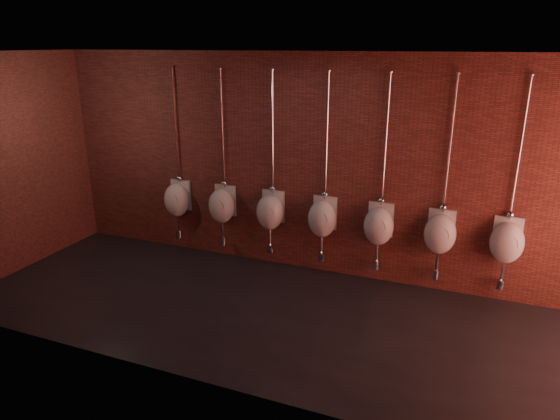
% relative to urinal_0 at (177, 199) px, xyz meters
% --- Properties ---
extents(ground, '(8.50, 8.50, 0.00)m').
position_rel_urinal_0_xyz_m(ground, '(2.37, -1.35, -0.90)').
color(ground, black).
rests_on(ground, ground).
extents(room_shell, '(8.54, 3.04, 3.22)m').
position_rel_urinal_0_xyz_m(room_shell, '(2.37, -1.35, 1.11)').
color(room_shell, black).
rests_on(room_shell, ground).
extents(urinal_0, '(0.43, 0.37, 2.72)m').
position_rel_urinal_0_xyz_m(urinal_0, '(0.00, 0.00, 0.00)').
color(urinal_0, white).
rests_on(urinal_0, ground).
extents(urinal_1, '(0.43, 0.37, 2.72)m').
position_rel_urinal_0_xyz_m(urinal_1, '(0.82, 0.00, 0.00)').
color(urinal_1, white).
rests_on(urinal_1, ground).
extents(urinal_2, '(0.43, 0.37, 2.72)m').
position_rel_urinal_0_xyz_m(urinal_2, '(1.64, 0.00, 0.00)').
color(urinal_2, white).
rests_on(urinal_2, ground).
extents(urinal_3, '(0.43, 0.37, 2.72)m').
position_rel_urinal_0_xyz_m(urinal_3, '(2.46, 0.00, 0.00)').
color(urinal_3, white).
rests_on(urinal_3, ground).
extents(urinal_4, '(0.43, 0.37, 2.72)m').
position_rel_urinal_0_xyz_m(urinal_4, '(3.27, 0.00, 0.00)').
color(urinal_4, white).
rests_on(urinal_4, ground).
extents(urinal_5, '(0.43, 0.37, 2.72)m').
position_rel_urinal_0_xyz_m(urinal_5, '(4.09, 0.00, 0.00)').
color(urinal_5, white).
rests_on(urinal_5, ground).
extents(urinal_6, '(0.43, 0.37, 2.72)m').
position_rel_urinal_0_xyz_m(urinal_6, '(4.91, 0.00, 0.00)').
color(urinal_6, white).
rests_on(urinal_6, ground).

